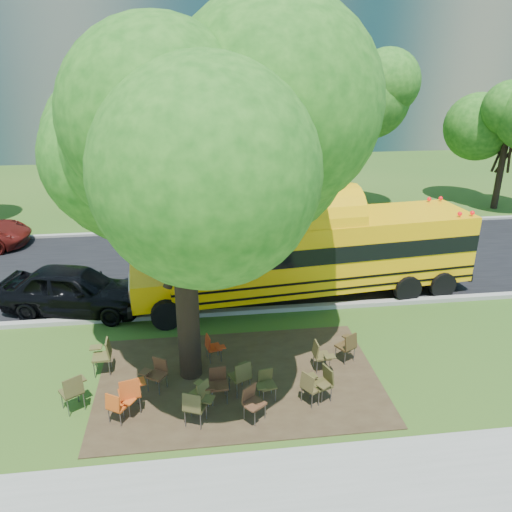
{
  "coord_description": "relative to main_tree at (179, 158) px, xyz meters",
  "views": [
    {
      "loc": [
        0.11,
        -10.97,
        7.61
      ],
      "look_at": [
        1.98,
        3.85,
        1.59
      ],
      "focal_mm": 35.0,
      "sensor_mm": 36.0,
      "label": 1
    }
  ],
  "objects": [
    {
      "name": "school_bus",
      "position": [
        4.26,
        4.1,
        -3.96
      ],
      "size": [
        11.41,
        3.59,
        2.75
      ],
      "rotation": [
        0.0,
        0.0,
        0.1
      ],
      "color": "#FEB108",
      "rests_on": "ground"
    },
    {
      "name": "chair_1",
      "position": [
        -1.6,
        -1.63,
        -5.06
      ],
      "size": [
        0.67,
        0.53,
        0.8
      ],
      "rotation": [
        0.0,
        0.0,
        -0.54
      ],
      "color": "#BE4814",
      "rests_on": "ground"
    },
    {
      "name": "bg_tree_4",
      "position": [
        16.2,
        13.11,
        -1.21
      ],
      "size": [
        5.0,
        5.0,
        6.85
      ],
      "color": "black",
      "rests_on": "ground"
    },
    {
      "name": "asphalt_road",
      "position": [
        0.2,
        7.11,
        -5.53
      ],
      "size": [
        80.0,
        8.0,
        0.04
      ],
      "primitive_type": "cube",
      "color": "black",
      "rests_on": "ground"
    },
    {
      "name": "bg_tree_2",
      "position": [
        -4.8,
        16.11,
        -1.34
      ],
      "size": [
        4.8,
        4.8,
        6.62
      ],
      "color": "black",
      "rests_on": "ground"
    },
    {
      "name": "chair_2",
      "position": [
        0.22,
        -1.38,
        -5.06
      ],
      "size": [
        0.54,
        0.68,
        0.79
      ],
      "rotation": [
        0.0,
        0.0,
        0.8
      ],
      "color": "brown",
      "rests_on": "ground"
    },
    {
      "name": "chair_13",
      "position": [
        4.13,
        0.07,
        -5.01
      ],
      "size": [
        0.6,
        0.72,
        0.88
      ],
      "rotation": [
        0.0,
        0.0,
        0.5
      ],
      "color": "#402E17",
      "rests_on": "ground"
    },
    {
      "name": "chair_3",
      "position": [
        0.62,
        -1.11,
        -5.02
      ],
      "size": [
        0.57,
        0.54,
        0.87
      ],
      "rotation": [
        0.0,
        0.0,
        3.21
      ],
      "color": "#452818",
      "rests_on": "ground"
    },
    {
      "name": "chair_15",
      "position": [
        -1.33,
        -1.31,
        -4.95
      ],
      "size": [
        0.66,
        0.71,
        0.97
      ],
      "rotation": [
        0.0,
        0.0,
        0.26
      ],
      "color": "#B64213",
      "rests_on": "ground"
    },
    {
      "name": "chair_10",
      "position": [
        0.58,
        0.53,
        -5.07
      ],
      "size": [
        0.55,
        0.53,
        0.78
      ],
      "rotation": [
        0.0,
        0.0,
        -1.34
      ],
      "color": "red",
      "rests_on": "ground"
    },
    {
      "name": "chair_0",
      "position": [
        -2.64,
        -1.06,
        -4.96
      ],
      "size": [
        0.63,
        0.79,
        0.95
      ],
      "rotation": [
        0.0,
        0.0,
        0.58
      ],
      "color": "#48421F",
      "rests_on": "ground"
    },
    {
      "name": "chair_9",
      "position": [
        -0.81,
        -0.49,
        -5.03
      ],
      "size": [
        0.71,
        0.56,
        0.84
      ],
      "rotation": [
        0.0,
        0.0,
        2.59
      ],
      "color": "#512F1D",
      "rests_on": "ground"
    },
    {
      "name": "black_car",
      "position": [
        -3.6,
        3.91,
        -4.79
      ],
      "size": [
        4.8,
        2.81,
        1.53
      ],
      "primitive_type": "imported",
      "rotation": [
        0.0,
        0.0,
        1.34
      ],
      "color": "black",
      "rests_on": "ground"
    },
    {
      "name": "chair_5",
      "position": [
        1.35,
        -1.89,
        -5.02
      ],
      "size": [
        0.58,
        0.73,
        0.85
      ],
      "rotation": [
        0.0,
        0.0,
        3.82
      ],
      "color": "#502F1C",
      "rests_on": "ground"
    },
    {
      "name": "chair_12",
      "position": [
        3.31,
        -0.26,
        -5.03
      ],
      "size": [
        0.51,
        0.55,
        0.85
      ],
      "rotation": [
        0.0,
        0.0,
        4.74
      ],
      "color": "#4A4020",
      "rests_on": "ground"
    },
    {
      "name": "chair_8",
      "position": [
        -2.19,
        0.38,
        -4.97
      ],
      "size": [
        0.58,
        0.62,
        0.95
      ],
      "rotation": [
        0.0,
        0.0,
        1.62
      ],
      "color": "brown",
      "rests_on": "ground"
    },
    {
      "name": "ground",
      "position": [
        0.2,
        0.11,
        -5.55
      ],
      "size": [
        160.0,
        160.0,
        0.0
      ],
      "primitive_type": "plane",
      "color": "#2A531A",
      "rests_on": "ground"
    },
    {
      "name": "chair_14",
      "position": [
        1.77,
        -1.19,
        -5.08
      ],
      "size": [
        0.52,
        0.53,
        0.77
      ],
      "rotation": [
        0.0,
        0.0,
        3.33
      ],
      "color": "#45411E",
      "rests_on": "ground"
    },
    {
      "name": "chair_6",
      "position": [
        3.08,
        -1.39,
        -5.01
      ],
      "size": [
        0.67,
        0.6,
        0.88
      ],
      "rotation": [
        0.0,
        0.0,
        1.92
      ],
      "color": "#433E1D",
      "rests_on": "ground"
    },
    {
      "name": "bg_tree_3",
      "position": [
        8.2,
        14.11,
        -0.52
      ],
      "size": [
        5.6,
        5.6,
        7.84
      ],
      "color": "black",
      "rests_on": "ground"
    },
    {
      "name": "kerb_far",
      "position": [
        0.2,
        11.21,
        -5.48
      ],
      "size": [
        80.0,
        0.25,
        0.14
      ],
      "primitive_type": "cube",
      "color": "gray",
      "rests_on": "ground"
    },
    {
      "name": "main_tree",
      "position": [
        0.0,
        0.0,
        0.0
      ],
      "size": [
        7.2,
        7.2,
        9.16
      ],
      "color": "black",
      "rests_on": "ground"
    },
    {
      "name": "chair_7",
      "position": [
        2.78,
        -1.54,
        -5.02
      ],
      "size": [
        0.72,
        0.57,
        0.86
      ],
      "rotation": [
        0.0,
        0.0,
        -0.99
      ],
      "color": "#4F4322",
      "rests_on": "ground"
    },
    {
      "name": "chair_11",
      "position": [
        1.21,
        -0.93,
        -4.98
      ],
      "size": [
        0.63,
        0.74,
        0.92
      ],
      "rotation": [
        0.0,
        0.0,
        0.45
      ],
      "color": "#413C1C",
      "rests_on": "ground"
    },
    {
      "name": "kerb_near",
      "position": [
        0.2,
        3.11,
        -5.48
      ],
      "size": [
        80.0,
        0.25,
        0.14
      ],
      "primitive_type": "cube",
      "color": "gray",
      "rests_on": "ground"
    },
    {
      "name": "dirt_patch",
      "position": [
        1.2,
        -0.39,
        -5.54
      ],
      "size": [
        7.0,
        4.5,
        0.03
      ],
      "primitive_type": "cube",
      "color": "#382819",
      "rests_on": "ground"
    },
    {
      "name": "chair_4",
      "position": [
        0.11,
        -1.93,
        -4.98
      ],
      "size": [
        0.74,
        0.58,
        0.92
      ],
      "rotation": [
        0.0,
        0.0,
        -0.38
      ],
      "color": "#443C1D",
      "rests_on": "ground"
    },
    {
      "name": "building_main",
      "position": [
        -7.8,
        36.11,
        5.45
      ],
      "size": [
        38.0,
        16.0,
        22.0
      ],
      "primitive_type": "cube",
      "color": "slate",
      "rests_on": "ground"
    }
  ]
}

